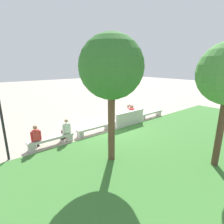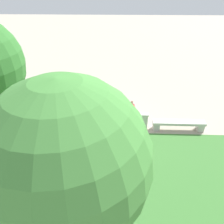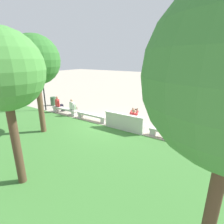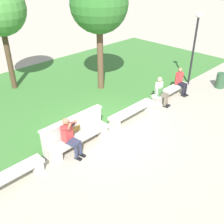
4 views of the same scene
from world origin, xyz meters
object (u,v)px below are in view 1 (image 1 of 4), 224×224
(bench_far, at_px, (51,140))
(tree_right_background, at_px, (111,68))
(person_companion, at_px, (36,136))
(lamp_post, at_px, (0,108))
(backpack, at_px, (67,130))
(bench_main, at_px, (151,114))
(person_photographer, at_px, (130,113))
(person_distant, at_px, (66,129))
(bench_mid, at_px, (95,128))
(bench_near, at_px, (126,120))

(bench_far, bearing_deg, tree_right_background, 117.48)
(person_companion, distance_m, lamp_post, 2.13)
(backpack, distance_m, tree_right_background, 4.53)
(bench_main, distance_m, person_photographer, 2.25)
(tree_right_background, relative_size, lamp_post, 1.47)
(person_distant, xyz_separation_m, tree_right_background, (-0.71, 3.07, 3.24))
(bench_main, relative_size, backpack, 5.44)
(tree_right_background, bearing_deg, bench_mid, -109.90)
(bench_far, height_order, tree_right_background, tree_right_background)
(person_companion, bearing_deg, bench_mid, 178.88)
(person_distant, bearing_deg, lamp_post, 5.39)
(bench_far, height_order, person_companion, person_companion)
(bench_far, relative_size, person_companion, 1.85)
(bench_near, height_order, bench_mid, same)
(lamp_post, bearing_deg, tree_right_background, 141.72)
(bench_main, relative_size, bench_near, 1.00)
(bench_main, height_order, person_distant, person_distant)
(bench_near, distance_m, bench_mid, 2.65)
(bench_near, xyz_separation_m, person_photographer, (-0.44, -0.08, 0.43))
(bench_near, distance_m, bench_far, 5.30)
(bench_near, distance_m, person_distant, 4.46)
(bench_main, xyz_separation_m, person_distant, (7.10, -0.07, 0.36))
(person_companion, xyz_separation_m, lamp_post, (1.29, 0.27, 1.68))
(bench_main, height_order, backpack, backpack)
(lamp_post, bearing_deg, bench_far, -174.18)
(backpack, bearing_deg, person_distant, -18.19)
(person_companion, relative_size, lamp_post, 0.35)
(person_photographer, relative_size, tree_right_background, 0.25)
(person_distant, bearing_deg, bench_main, 179.47)
(bench_far, distance_m, tree_right_background, 4.95)
(bench_main, distance_m, bench_mid, 5.30)
(person_distant, height_order, tree_right_background, tree_right_background)
(bench_main, distance_m, bench_near, 2.65)
(bench_main, xyz_separation_m, person_photographer, (2.21, -0.08, 0.43))
(bench_near, relative_size, person_photographer, 1.76)
(person_companion, xyz_separation_m, tree_right_background, (-2.26, 3.07, 3.24))
(backpack, bearing_deg, bench_far, 2.52)
(bench_mid, relative_size, tree_right_background, 0.45)
(bench_mid, height_order, lamp_post, lamp_post)
(person_distant, bearing_deg, bench_far, 4.40)
(person_photographer, xyz_separation_m, tree_right_background, (4.18, 3.08, 3.18))
(bench_far, relative_size, tree_right_background, 0.45)
(bench_main, bearing_deg, lamp_post, 1.17)
(lamp_post, bearing_deg, person_photographer, -177.94)
(bench_main, bearing_deg, bench_far, 0.00)
(person_photographer, xyz_separation_m, backpack, (4.81, 0.03, -0.11))
(bench_near, xyz_separation_m, lamp_post, (7.29, 0.20, 2.04))
(bench_mid, bearing_deg, bench_main, 180.00)
(bench_main, xyz_separation_m, bench_near, (2.65, 0.00, 0.00))
(person_companion, bearing_deg, backpack, 179.14)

